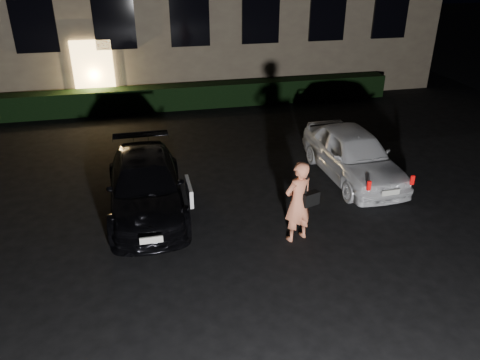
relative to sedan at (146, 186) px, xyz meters
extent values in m
plane|color=black|center=(2.08, -3.18, -0.59)|extent=(80.00, 80.00, 0.00)
cube|color=#E5B768|center=(-1.42, 7.76, 0.66)|extent=(1.40, 0.10, 2.50)
cube|color=black|center=(-3.12, 7.76, 2.41)|extent=(1.40, 0.10, 1.70)
cube|color=black|center=(-0.52, 7.76, 2.41)|extent=(1.40, 0.10, 1.70)
cube|color=black|center=(2.08, 7.76, 2.41)|extent=(1.40, 0.10, 1.70)
cube|color=black|center=(4.68, 7.76, 2.41)|extent=(1.40, 0.10, 1.70)
cube|color=black|center=(7.28, 7.76, 2.41)|extent=(1.40, 0.10, 1.70)
cube|color=black|center=(9.88, 7.76, 2.41)|extent=(1.40, 0.10, 1.70)
cube|color=black|center=(2.08, 7.32, -0.17)|extent=(15.00, 0.70, 0.85)
imported|color=black|center=(0.00, 0.00, 0.00)|extent=(1.67, 4.07, 1.18)
cube|color=white|center=(0.89, -0.74, 0.14)|extent=(0.08, 0.84, 0.39)
cube|color=silver|center=(0.01, -2.10, -0.08)|extent=(0.43, 0.04, 0.13)
imported|color=white|center=(5.24, 0.53, 0.06)|extent=(1.65, 3.84, 1.29)
cube|color=red|center=(4.77, -1.30, 0.11)|extent=(0.08, 0.05, 0.22)
cube|color=red|center=(5.84, -1.26, 0.11)|extent=(0.08, 0.05, 0.22)
cube|color=silver|center=(5.31, -1.33, -0.10)|extent=(0.43, 0.05, 0.13)
imported|color=#EC835D|center=(2.92, -1.91, 0.27)|extent=(0.73, 0.60, 1.73)
cube|color=black|center=(3.16, -1.95, 0.34)|extent=(0.38, 0.26, 0.27)
cube|color=black|center=(3.03, -1.95, 0.73)|extent=(0.06, 0.07, 0.54)
camera|label=1|loc=(0.03, -9.54, 4.80)|focal=35.00mm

